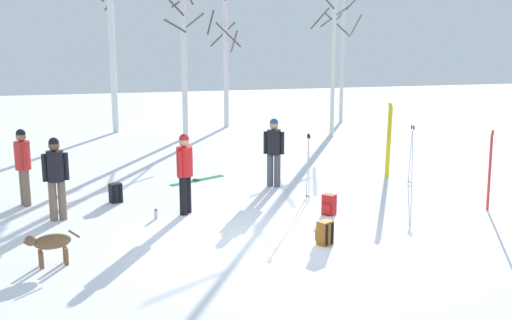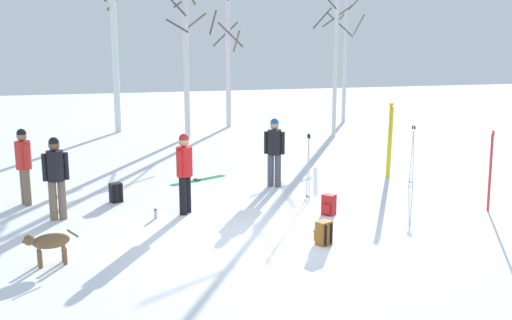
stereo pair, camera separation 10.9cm
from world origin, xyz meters
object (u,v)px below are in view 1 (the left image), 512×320
at_px(ski_poles_1, 308,165).
at_px(birch_tree_5, 343,53).
at_px(dog, 50,243).
at_px(birch_tree_1, 112,29).
at_px(person_1, 274,148).
at_px(person_3, 185,168).
at_px(backpack_1, 329,205).
at_px(person_0, 23,162).
at_px(water_bottle_0, 156,214).
at_px(ski_poles_0, 412,153).
at_px(backpack_2, 115,193).
at_px(birch_tree_2, 184,50).
at_px(person_2, 56,173).
at_px(birch_tree_3, 225,55).
at_px(ski_pair_planted_0, 490,171).
at_px(ski_pair_lying_0, 198,180).
at_px(birch_tree_4, 333,43).
at_px(backpack_0, 325,233).
at_px(ski_pair_planted_2, 389,141).

height_order(ski_poles_1, birch_tree_5, birch_tree_5).
distance_m(dog, birch_tree_1, 14.55).
height_order(person_1, person_3, same).
relative_size(dog, backpack_1, 2.02).
distance_m(person_0, water_bottle_0, 3.35).
bearing_deg(ski_poles_0, backpack_2, 178.18).
distance_m(ski_poles_1, birch_tree_2, 9.61).
distance_m(person_2, person_3, 2.59).
bearing_deg(person_1, birch_tree_3, 84.56).
bearing_deg(water_bottle_0, ski_pair_planted_0, -9.52).
bearing_deg(birch_tree_1, birch_tree_3, 3.36).
relative_size(ski_pair_lying_0, birch_tree_4, 0.24).
bearing_deg(backpack_0, person_0, 142.97).
height_order(birch_tree_1, birch_tree_2, birch_tree_1).
bearing_deg(ski_poles_1, person_3, -171.87).
bearing_deg(ski_pair_planted_2, ski_pair_planted_0, -78.31).
bearing_deg(ski_poles_0, person_1, 168.03).
xyz_separation_m(birch_tree_1, birch_tree_2, (2.41, -2.02, -0.74)).
bearing_deg(birch_tree_2, birch_tree_1, 140.01).
bearing_deg(person_2, ski_pair_lying_0, 38.77).
relative_size(ski_pair_planted_0, birch_tree_4, 0.26).
xyz_separation_m(ski_pair_planted_0, ski_poles_1, (-3.48, 1.80, -0.06)).
height_order(backpack_1, birch_tree_5, birch_tree_5).
bearing_deg(birch_tree_4, ski_pair_lying_0, -136.58).
relative_size(ski_pair_planted_2, birch_tree_4, 0.30).
distance_m(backpack_0, birch_tree_2, 12.56).
xyz_separation_m(ski_pair_planted_2, birch_tree_3, (-2.24, 9.94, 1.90)).
height_order(person_3, backpack_0, person_3).
height_order(ski_pair_planted_0, backpack_1, ski_pair_planted_0).
bearing_deg(person_1, birch_tree_5, 59.21).
height_order(ski_pair_planted_0, birch_tree_4, birch_tree_4).
relative_size(backpack_1, birch_tree_3, 0.08).
bearing_deg(ski_pair_lying_0, birch_tree_3, 73.30).
xyz_separation_m(person_3, birch_tree_1, (-0.98, 11.63, 2.95)).
bearing_deg(ski_poles_0, backpack_1, -147.05).
bearing_deg(ski_pair_planted_2, person_1, -177.14).
relative_size(backpack_2, water_bottle_0, 2.16).
bearing_deg(birch_tree_3, backpack_1, -92.38).
relative_size(person_3, backpack_0, 3.90).
height_order(dog, ski_pair_planted_0, ski_pair_planted_0).
bearing_deg(person_1, ski_pair_planted_2, 2.86).
distance_m(ski_pair_planted_0, ski_pair_planted_2, 3.40).
bearing_deg(ski_pair_planted_2, birch_tree_5, 74.09).
distance_m(ski_pair_lying_0, backpack_0, 5.64).
height_order(ski_pair_planted_2, backpack_2, ski_pair_planted_2).
relative_size(ski_poles_0, backpack_0, 3.45).
distance_m(person_1, backpack_2, 3.98).
bearing_deg(birch_tree_1, person_2, -98.00).
xyz_separation_m(person_2, ski_poles_1, (5.47, 0.19, -0.17)).
bearing_deg(ski_pair_planted_0, ski_pair_lying_0, 142.77).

